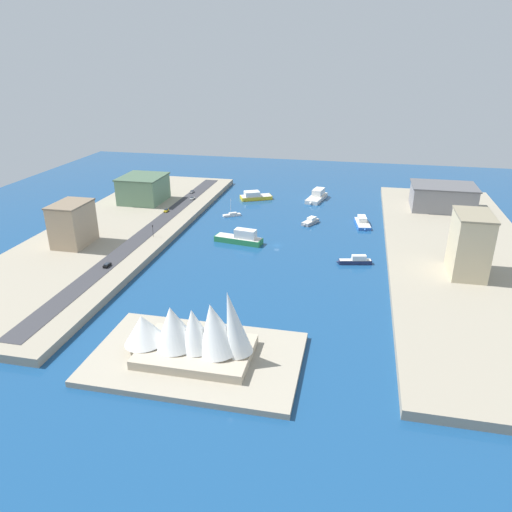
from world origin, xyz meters
TOP-DOWN VIEW (x-y plane):
  - ground_plane at (0.00, 0.00)m, footprint 440.00×440.00m
  - quay_west at (-89.83, 0.00)m, footprint 70.00×240.00m
  - quay_east at (89.83, 0.00)m, footprint 70.00×240.00m
  - peninsula_point at (7.79, 105.62)m, footprint 66.81×41.92m
  - road_strip at (69.71, 0.00)m, footprint 9.62×228.00m
  - yacht_sleek_gray at (-13.18, -37.89)m, footprint 9.56×14.03m
  - patrol_launch_navy at (-40.19, 15.79)m, footprint 16.89×6.24m
  - ferry_white_commuter at (-12.01, -89.44)m, footprint 13.44×27.50m
  - ferry_green_doubledeck at (19.30, 0.48)m, footprint 27.72×10.89m
  - catamaran_blue at (-42.69, -42.26)m, footprint 10.05×21.17m
  - ferry_yellow_fast at (29.28, -81.31)m, footprint 22.66×16.89m
  - sailboat_small_white at (35.12, -42.17)m, footprint 10.97×8.20m
  - warehouse_low_gray at (-89.42, -73.78)m, footprint 37.77×27.86m
  - apartment_midrise_tan at (97.38, 27.77)m, footprint 15.36×21.70m
  - office_block_beige at (-86.64, 24.15)m, footprint 14.62×22.49m
  - terminal_long_green at (95.54, -50.42)m, footprint 26.21×28.95m
  - taxi_yellow_cab at (73.17, -31.90)m, footprint 2.00×4.58m
  - van_white at (66.70, -60.76)m, footprint 2.00×4.49m
  - sedan_silver at (72.39, -76.37)m, footprint 2.05×4.98m
  - suv_black at (68.08, 50.34)m, footprint 2.00×4.75m
  - traffic_light_waterfront at (63.40, 10.07)m, footprint 0.36×0.36m
  - opera_landmark at (8.54, 105.62)m, footprint 43.27×23.49m
  - park_tree_cluster at (-90.79, 21.21)m, footprint 5.77×11.59m

SIDE VIEW (x-z plane):
  - ground_plane at x=0.00m, z-range 0.00..0.00m
  - sailboat_small_white at x=35.12m, z-range -4.69..6.47m
  - peninsula_point at x=7.79m, z-range 0.00..2.00m
  - yacht_sleek_gray at x=-13.18m, z-range -0.44..3.22m
  - catamaran_blue at x=-42.69m, z-range -0.70..3.73m
  - patrol_launch_navy at x=-40.19m, z-range -0.53..3.78m
  - quay_west at x=-89.83m, z-range 0.00..3.26m
  - quay_east at x=89.83m, z-range 0.00..3.26m
  - ferry_yellow_fast at x=29.28m, z-range -0.65..4.92m
  - ferry_white_commuter at x=-12.01m, z-range -0.94..5.77m
  - ferry_green_doubledeck at x=19.30m, z-range -1.11..6.55m
  - road_strip at x=69.71m, z-range 3.26..3.41m
  - sedan_silver at x=72.39m, z-range 3.41..4.86m
  - van_white at x=66.70m, z-range 3.41..4.96m
  - suv_black at x=68.08m, z-range 3.40..5.01m
  - taxi_yellow_cab at x=73.17m, z-range 3.38..5.06m
  - traffic_light_waterfront at x=63.40m, z-range 4.35..10.85m
  - park_tree_cluster at x=-90.79m, z-range 4.81..13.15m
  - opera_landmark at x=8.54m, z-range -1.70..22.96m
  - warehouse_low_gray at x=-89.42m, z-range 3.29..18.20m
  - terminal_long_green at x=95.54m, z-range 3.29..19.85m
  - apartment_midrise_tan at x=97.38m, z-range 3.29..24.50m
  - office_block_beige at x=-86.64m, z-range 3.29..30.41m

